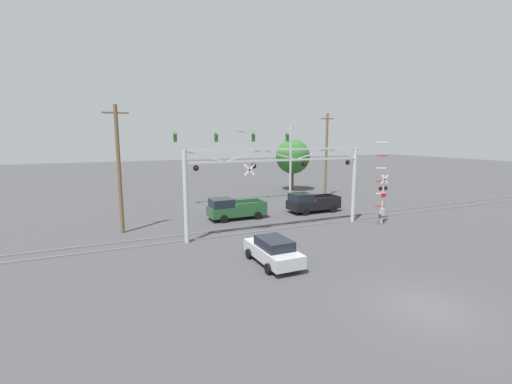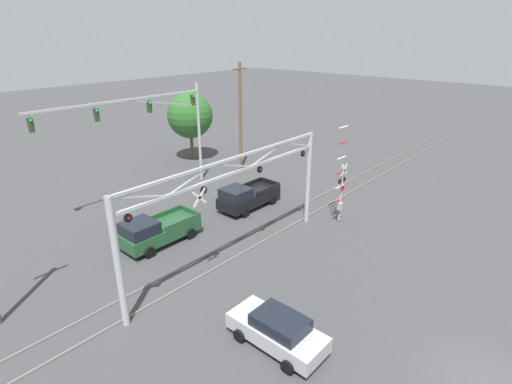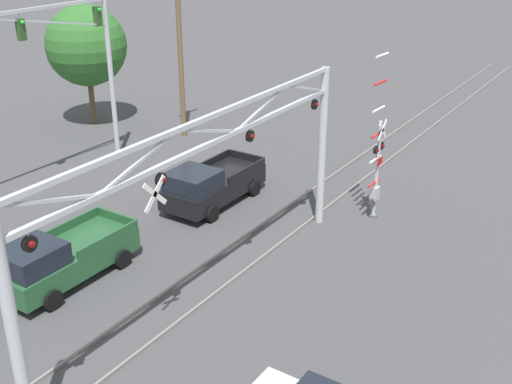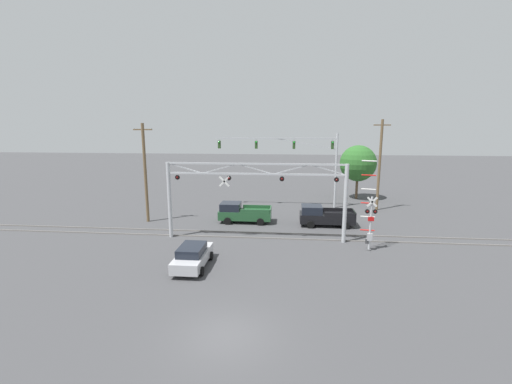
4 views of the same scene
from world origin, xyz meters
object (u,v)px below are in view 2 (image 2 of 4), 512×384
Objects in this scene: crossing_gantry at (234,196)px; crossing_signal_mast at (341,191)px; traffic_signal_span at (162,119)px; pickup_truck_following at (247,197)px; sedan_waiting at (278,330)px; utility_pole_right at (240,116)px; background_tree_beyond_span at (190,115)px; pickup_truck_lead at (156,231)px.

crossing_signal_mast reaches higher than crossing_gantry.
crossing_gantry is at bearing -109.53° from traffic_signal_span.
traffic_signal_span is (-4.45, 13.66, 3.78)m from crossing_signal_mast.
pickup_truck_following is 14.30m from sedan_waiting.
utility_pole_right is at bearing 42.39° from crossing_gantry.
background_tree_beyond_span is at bearing 81.99° from crossing_signal_mast.
crossing_signal_mast is 12.54m from pickup_truck_lead.
crossing_gantry is at bearing -123.26° from background_tree_beyond_span.
utility_pole_right is (8.25, -0.58, -0.93)m from traffic_signal_span.
background_tree_beyond_span is (7.13, 5.35, -1.47)m from traffic_signal_span.
crossing_gantry is at bearing -71.01° from pickup_truck_lead.
pickup_truck_lead is (-10.47, 6.78, -1.33)m from crossing_signal_mast.
crossing_gantry is at bearing 169.19° from crossing_signal_mast.
traffic_signal_span reaches higher than sedan_waiting.
sedan_waiting is (-1.80, -11.08, -0.15)m from pickup_truck_lead.
pickup_truck_following is 1.16× the size of sedan_waiting.
crossing_gantry reaches higher than sedan_waiting.
pickup_truck_lead is 16.15m from utility_pole_right.
crossing_gantry reaches higher than pickup_truck_following.
traffic_signal_span is 3.20× the size of sedan_waiting.
traffic_signal_span is 1.40× the size of utility_pole_right.
crossing_gantry is 16.96m from utility_pole_right.
utility_pole_right is (16.07, 17.39, 4.33)m from sedan_waiting.
crossing_gantry is 1.47× the size of utility_pole_right.
pickup_truck_lead is at bearing 147.09° from crossing_signal_mast.
utility_pole_right is (6.50, 6.77, 4.18)m from pickup_truck_following.
pickup_truck_lead is 11.23m from sedan_waiting.
background_tree_beyond_span is at bearing 42.96° from pickup_truck_lead.
traffic_signal_span reaches higher than pickup_truck_following.
traffic_signal_span is at bearing 70.47° from crossing_gantry.
pickup_truck_following is at bearing -76.64° from traffic_signal_span.
crossing_signal_mast reaches higher than sedan_waiting.
sedan_waiting is at bearing -160.66° from crossing_signal_mast.
traffic_signal_span is at bearing -143.09° from background_tree_beyond_span.
crossing_signal_mast is 7.00m from pickup_truck_following.
traffic_signal_span is at bearing 103.36° from pickup_truck_following.
crossing_gantry is 2.14× the size of crossing_signal_mast.
pickup_truck_following is (-2.71, 6.31, -1.33)m from crossing_signal_mast.
background_tree_beyond_span is at bearing 100.71° from utility_pole_right.
pickup_truck_following is at bearing 37.77° from crossing_gantry.
utility_pole_right reaches higher than pickup_truck_following.
background_tree_beyond_span is at bearing 67.04° from pickup_truck_following.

